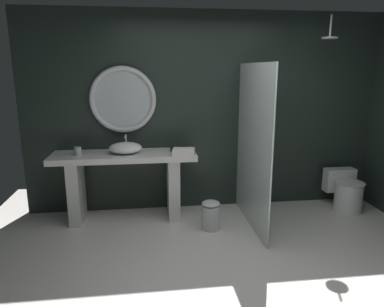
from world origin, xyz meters
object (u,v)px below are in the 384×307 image
waste_bin (211,215)px  folded_hand_towel (184,152)px  tumbler_cup (78,151)px  rain_shower_head (330,36)px  round_wall_mirror (123,100)px  toilet (346,191)px  tissue_box (175,148)px  vessel_sink (125,148)px

waste_bin → folded_hand_towel: (-0.29, 0.29, 0.71)m
tumbler_cup → rain_shower_head: size_ratio=0.36×
round_wall_mirror → toilet: bearing=-6.3°
round_wall_mirror → tumbler_cup: bearing=-152.7°
round_wall_mirror → folded_hand_towel: size_ratio=3.21×
toilet → waste_bin: toilet is taller
rain_shower_head → folded_hand_towel: 2.25m
waste_bin → folded_hand_towel: bearing=134.7°
rain_shower_head → waste_bin: 2.59m
tumbler_cup → tissue_box: tumbler_cup is taller
round_wall_mirror → vessel_sink: bearing=-85.3°
tumbler_cup → folded_hand_towel: size_ratio=0.38×
vessel_sink → tumbler_cup: bearing=-178.4°
tissue_box → rain_shower_head: rain_shower_head is taller
tissue_box → tumbler_cup: bearing=-176.9°
tissue_box → waste_bin: size_ratio=0.34×
tumbler_cup → toilet: tumbler_cup is taller
rain_shower_head → vessel_sink: bearing=178.0°
rain_shower_head → folded_hand_towel: bearing=-177.7°
rain_shower_head → tissue_box: bearing=175.9°
tissue_box → folded_hand_towel: bearing=-67.8°
vessel_sink → toilet: (2.92, -0.06, -0.67)m
tissue_box → waste_bin: bearing=-53.1°
tissue_box → folded_hand_towel: (0.08, -0.21, 0.00)m
rain_shower_head → folded_hand_towel: size_ratio=1.06×
round_wall_mirror → toilet: (2.94, -0.33, -1.24)m
vessel_sink → folded_hand_towel: 0.72m
vessel_sink → waste_bin: bearing=-24.4°
folded_hand_towel → waste_bin: bearing=-45.3°
rain_shower_head → toilet: bearing=3.0°
folded_hand_towel → vessel_sink: bearing=167.3°
waste_bin → tissue_box: bearing=126.9°
vessel_sink → tumbler_cup: (-0.57, -0.02, -0.02)m
vessel_sink → folded_hand_towel: (0.70, -0.16, -0.03)m
tumbler_cup → folded_hand_towel: 1.28m
tumbler_cup → tissue_box: bearing=3.1°
tissue_box → rain_shower_head: 2.32m
round_wall_mirror → rain_shower_head: rain_shower_head is taller
tumbler_cup → waste_bin: (1.56, -0.44, -0.72)m
tumbler_cup → round_wall_mirror: 0.85m
tumbler_cup → round_wall_mirror: bearing=27.3°
round_wall_mirror → rain_shower_head: 2.65m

